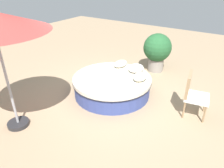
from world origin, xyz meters
TOP-DOWN VIEW (x-y plane):
  - ground_plane at (0.00, 0.00)m, footprint 16.00×16.00m
  - round_bed at (0.00, 0.00)m, footprint 2.02×2.02m
  - throw_pillow_0 at (0.25, -0.67)m, footprint 0.43×0.32m
  - throw_pillow_1 at (0.65, -0.34)m, footprint 0.47×0.40m
  - throw_pillow_2 at (0.73, 0.19)m, footprint 0.49×0.31m
  - patio_chair at (0.24, -1.95)m, footprint 0.60×0.58m
  - planter at (2.04, -0.35)m, footprint 0.87×0.87m

SIDE VIEW (x-z plane):
  - ground_plane at x=0.00m, z-range 0.00..0.00m
  - round_bed at x=0.00m, z-range 0.01..0.49m
  - patio_chair at x=0.24m, z-range 0.07..1.05m
  - throw_pillow_2 at x=0.73m, z-range 0.49..0.65m
  - throw_pillow_0 at x=0.25m, z-range 0.49..0.68m
  - throw_pillow_1 at x=0.65m, z-range 0.49..0.68m
  - planter at x=2.04m, z-range 0.10..1.31m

